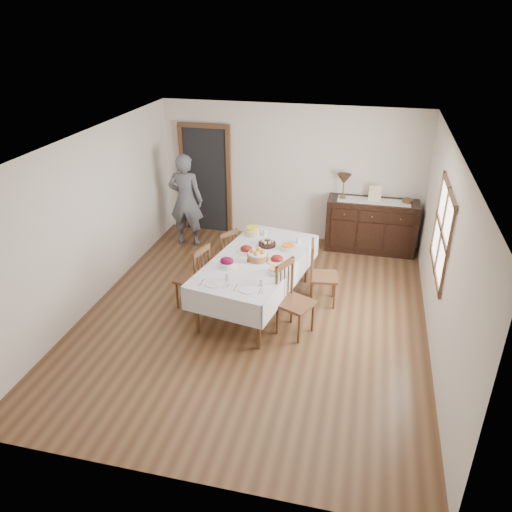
% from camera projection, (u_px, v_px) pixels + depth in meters
% --- Properties ---
extents(ground, '(6.00, 6.00, 0.00)m').
position_uv_depth(ground, '(254.00, 315.00, 7.49)').
color(ground, brown).
extents(room_shell, '(5.02, 6.02, 2.65)m').
position_uv_depth(room_shell, '(251.00, 202.00, 7.15)').
color(room_shell, white).
rests_on(room_shell, ground).
extents(dining_table, '(1.60, 2.53, 0.81)m').
position_uv_depth(dining_table, '(257.00, 264.00, 7.43)').
color(dining_table, silver).
rests_on(dining_table, ground).
extents(chair_left_near, '(0.53, 0.53, 1.03)m').
position_uv_depth(chair_left_near, '(195.00, 277.00, 7.48)').
color(chair_left_near, '#55341E').
rests_on(chair_left_near, ground).
extents(chair_left_far, '(0.54, 0.54, 0.93)m').
position_uv_depth(chair_left_far, '(224.00, 255.00, 8.27)').
color(chair_left_far, '#55341E').
rests_on(chair_left_far, ground).
extents(chair_right_near, '(0.59, 0.59, 1.06)m').
position_uv_depth(chair_right_near, '(293.00, 299.00, 6.90)').
color(chair_right_near, '#55341E').
rests_on(chair_right_near, ground).
extents(chair_right_far, '(0.48, 0.48, 1.02)m').
position_uv_depth(chair_right_far, '(320.00, 273.00, 7.61)').
color(chair_right_far, '#55341E').
rests_on(chair_right_far, ground).
extents(sideboard, '(1.64, 0.59, 0.99)m').
position_uv_depth(sideboard, '(371.00, 225.00, 9.31)').
color(sideboard, black).
rests_on(sideboard, ground).
extents(person, '(0.61, 0.40, 1.90)m').
position_uv_depth(person, '(186.00, 197.00, 9.36)').
color(person, '#555860').
rests_on(person, ground).
extents(bread_basket, '(0.31, 0.31, 0.17)m').
position_uv_depth(bread_basket, '(257.00, 256.00, 7.33)').
color(bread_basket, brown).
rests_on(bread_basket, dining_table).
extents(egg_basket, '(0.27, 0.27, 0.11)m').
position_uv_depth(egg_basket, '(267.00, 243.00, 7.78)').
color(egg_basket, black).
rests_on(egg_basket, dining_table).
extents(ham_platter_a, '(0.30, 0.30, 0.11)m').
position_uv_depth(ham_platter_a, '(246.00, 249.00, 7.61)').
color(ham_platter_a, silver).
rests_on(ham_platter_a, dining_table).
extents(ham_platter_b, '(0.30, 0.30, 0.11)m').
position_uv_depth(ham_platter_b, '(277.00, 259.00, 7.31)').
color(ham_platter_b, silver).
rests_on(ham_platter_b, dining_table).
extents(beet_bowl, '(0.22, 0.22, 0.15)m').
position_uv_depth(beet_bowl, '(227.00, 263.00, 7.13)').
color(beet_bowl, silver).
rests_on(beet_bowl, dining_table).
extents(carrot_bowl, '(0.24, 0.24, 0.09)m').
position_uv_depth(carrot_bowl, '(288.00, 247.00, 7.65)').
color(carrot_bowl, silver).
rests_on(carrot_bowl, dining_table).
extents(pineapple_bowl, '(0.26, 0.26, 0.14)m').
position_uv_depth(pineapple_bowl, '(252.00, 231.00, 8.13)').
color(pineapple_bowl, tan).
rests_on(pineapple_bowl, dining_table).
extents(casserole_dish, '(0.24, 0.24, 0.08)m').
position_uv_depth(casserole_dish, '(276.00, 271.00, 6.98)').
color(casserole_dish, silver).
rests_on(casserole_dish, dining_table).
extents(butter_dish, '(0.15, 0.11, 0.07)m').
position_uv_depth(butter_dish, '(243.00, 260.00, 7.29)').
color(butter_dish, silver).
rests_on(butter_dish, dining_table).
extents(setting_left, '(0.44, 0.31, 0.10)m').
position_uv_depth(setting_left, '(218.00, 281.00, 6.75)').
color(setting_left, silver).
rests_on(setting_left, dining_table).
extents(setting_right, '(0.44, 0.31, 0.10)m').
position_uv_depth(setting_right, '(252.00, 287.00, 6.61)').
color(setting_right, silver).
rests_on(setting_right, dining_table).
extents(glass_far_a, '(0.07, 0.07, 0.11)m').
position_uv_depth(glass_far_a, '(265.00, 233.00, 8.10)').
color(glass_far_a, silver).
rests_on(glass_far_a, dining_table).
extents(glass_far_b, '(0.07, 0.07, 0.09)m').
position_uv_depth(glass_far_b, '(298.00, 240.00, 7.86)').
color(glass_far_b, silver).
rests_on(glass_far_b, dining_table).
extents(runner, '(1.30, 0.35, 0.01)m').
position_uv_depth(runner, '(374.00, 201.00, 9.06)').
color(runner, silver).
rests_on(runner, sideboard).
extents(table_lamp, '(0.26, 0.26, 0.46)m').
position_uv_depth(table_lamp, '(344.00, 180.00, 9.04)').
color(table_lamp, brown).
rests_on(table_lamp, sideboard).
extents(picture_frame, '(0.22, 0.08, 0.28)m').
position_uv_depth(picture_frame, '(375.00, 194.00, 9.01)').
color(picture_frame, beige).
rests_on(picture_frame, sideboard).
extents(deco_bowl, '(0.20, 0.20, 0.06)m').
position_uv_depth(deco_bowl, '(408.00, 201.00, 8.99)').
color(deco_bowl, '#55341E').
rests_on(deco_bowl, sideboard).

